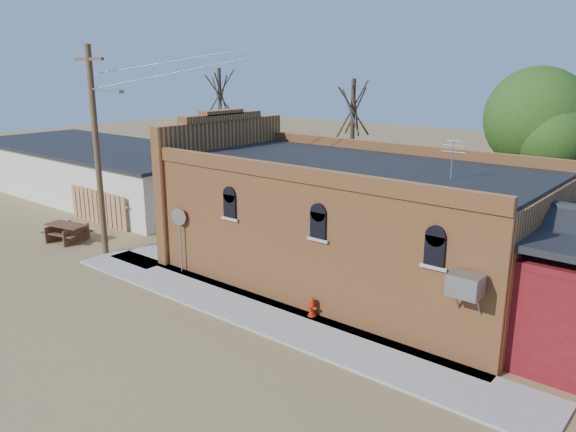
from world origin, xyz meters
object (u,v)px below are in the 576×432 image
Objects in this scene: brick_bar at (344,221)px; stop_sign at (179,223)px; utility_pole at (97,148)px; trash_barrel at (186,228)px; picnic_table at (67,230)px; fire_hydrant at (312,307)px.

stop_sign is at bearing -145.37° from brick_bar.
trash_barrel is (0.84, 3.90, -4.27)m from utility_pole.
stop_sign is at bearing -7.41° from picnic_table.
brick_bar is at bearing 43.54° from stop_sign.
utility_pole is 3.91× the size of picnic_table.
stop_sign is 7.73m from picnic_table.
fire_hydrant is at bearing -17.91° from trash_barrel.
brick_bar is 1.82× the size of utility_pole.
utility_pole is 3.40× the size of stop_sign.
trash_barrel is (-10.22, 3.30, 0.10)m from fire_hydrant.
fire_hydrant is 6.84m from stop_sign.
fire_hydrant is 0.78× the size of trash_barrel.
brick_bar is at bearing 2.52° from trash_barrel.
utility_pole is at bearing -102.22° from trash_barrel.
stop_sign is (4.44, 0.60, -2.66)m from utility_pole.
picnic_table is (-7.54, -0.69, -1.56)m from stop_sign.
utility_pole reaches higher than fire_hydrant.
fire_hydrant is at bearing -70.96° from brick_bar.
stop_sign is at bearing 7.70° from utility_pole.
picnic_table is at bearing -134.66° from trash_barrel.
brick_bar is at bearing 23.69° from utility_pole.
fire_hydrant is at bearing 8.88° from stop_sign.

